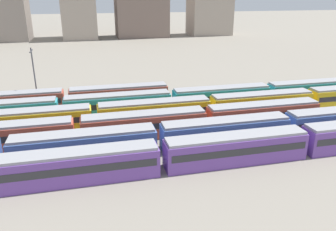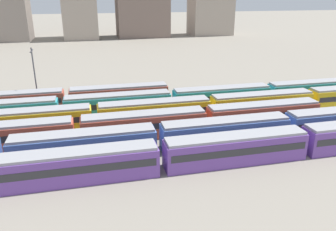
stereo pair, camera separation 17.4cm
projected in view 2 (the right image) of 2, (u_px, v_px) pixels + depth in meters
train_track_0 at (304, 141)px, 43.61m from camera, size 112.50×3.06×3.75m
train_track_1 at (225, 132)px, 46.48m from camera, size 93.60×3.06×3.75m
train_track_2 at (77, 130)px, 46.93m from camera, size 74.70×3.06×3.75m
train_track_3 at (155, 112)px, 54.27m from camera, size 93.60×3.06×3.75m
train_track_4 at (172, 100)px, 59.91m from camera, size 112.50×3.06×3.75m
train_track_5 at (10, 103)px, 58.68m from camera, size 55.80×3.06×3.75m
catenary_pole_1 at (35, 75)px, 60.69m from camera, size 0.24×3.20×10.85m
distant_building_2 at (79, 6)px, 148.66m from camera, size 14.68×18.87×27.86m
distant_building_4 at (211, 3)px, 161.54m from camera, size 19.48×14.63×29.99m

